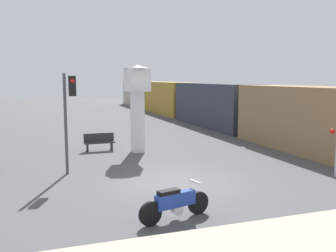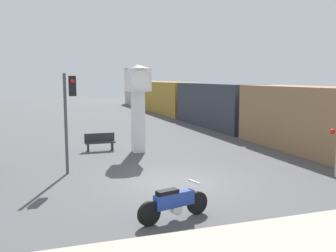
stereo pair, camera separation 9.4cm
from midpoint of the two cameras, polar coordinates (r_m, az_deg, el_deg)
name	(u,v)px [view 2 (the right image)]	position (r m, az deg, el deg)	size (l,w,h in m)	color
ground_plane	(175,182)	(14.00, 1.26, -8.58)	(120.00, 120.00, 0.00)	#4C4C4F
motorcycle	(174,203)	(10.35, 1.17, -11.65)	(2.19, 0.73, 0.98)	black
clock_tower	(138,94)	(19.27, -4.49, 4.85)	(1.38, 1.38, 4.51)	white
freight_train	(190,101)	(35.34, 3.47, 3.86)	(2.80, 45.11, 3.40)	olive
traffic_light	(69,105)	(15.33, -14.67, 3.12)	(0.50, 0.35, 4.02)	#47474C
bench	(100,141)	(20.18, -10.20, -2.33)	(1.60, 0.44, 0.92)	#2D2D33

